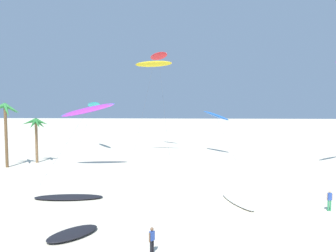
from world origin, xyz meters
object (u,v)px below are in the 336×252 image
Objects in this scene: grounded_kite_3 at (69,197)px; person_near_right at (152,239)px; flying_kite_3 at (88,110)px; person_foreground_walker at (330,199)px; flying_kite_0 at (159,56)px; grounded_kite_2 at (238,201)px; grounded_kite_1 at (73,233)px; flying_kite_1 at (153,64)px; flying_kite_6 at (216,115)px; palm_tree_2 at (5,115)px; palm_tree_1 at (36,126)px; flying_kite_2 at (93,105)px.

person_near_right reaches higher than grounded_kite_3.
flying_kite_3 is 5.46× the size of person_foreground_walker.
grounded_kite_3 is (-6.16, -31.53, -16.68)m from flying_kite_0.
grounded_kite_1 is at bearing -147.58° from grounded_kite_2.
grounded_kite_3 is (-3.14, 8.51, -0.04)m from grounded_kite_1.
flying_kite_1 reaches higher than flying_kite_6.
flying_kite_6 reaches higher than person_foreground_walker.
grounded_kite_1 is at bearing -94.50° from flying_kite_1.
person_foreground_walker is at bearing 31.10° from person_near_right.
palm_tree_2 is at bearing 131.18° from person_near_right.
palm_tree_2 is 4.96× the size of person_foreground_walker.
grounded_kite_2 is at bearing -35.25° from palm_tree_1.
person_foreground_walker reaches higher than person_near_right.
palm_tree_1 reaches higher than grounded_kite_2.
flying_kite_2 is 5.17× the size of person_foreground_walker.
palm_tree_1 is 1.17× the size of grounded_kite_2.
flying_kite_6 is 31.97m from grounded_kite_3.
palm_tree_2 reaches higher than flying_kite_6.
flying_kite_0 is 40.99m from person_foreground_walker.
palm_tree_2 is 23.15m from flying_kite_1.
person_foreground_walker is 1.09× the size of person_near_right.
person_foreground_walker is at bearing -6.39° from grounded_kite_3.
person_foreground_walker is at bearing -49.80° from flying_kite_2.
palm_tree_2 is 31.89m from flying_kite_6.
grounded_kite_2 is 12.15m from person_near_right.
flying_kite_3 is 22.33m from flying_kite_6.
flying_kite_6 is (10.26, 1.97, -8.37)m from flying_kite_1.
grounded_kite_3 is (13.14, -14.07, -6.92)m from palm_tree_2.
flying_kite_1 is 13.39m from flying_kite_6.
person_foreground_walker is (22.56, -2.53, 0.82)m from grounded_kite_3.
flying_kite_6 is 38.93m from person_near_right.
person_near_right is (-6.67, -10.14, 0.67)m from grounded_kite_2.
grounded_kite_1 reaches higher than grounded_kite_3.
flying_kite_2 is at bearing 69.66° from palm_tree_1.
flying_kite_3 is (3.71, -17.11, -0.40)m from flying_kite_2.
palm_tree_2 is at bearing -137.85° from flying_kite_0.
grounded_kite_2 is (20.97, -31.56, -7.93)m from flying_kite_2.
flying_kite_0 is at bearing 85.69° from grounded_kite_1.
flying_kite_2 is 44.23m from person_foreground_walker.
palm_tree_2 is at bearing 133.04° from grounded_kite_3.
flying_kite_0 is 15.07m from flying_kite_6.
flying_kite_1 is 29.51m from grounded_kite_3.
flying_kite_6 is 2.48× the size of grounded_kite_1.
grounded_kite_2 is at bearing -69.56° from flying_kite_1.
flying_kite_0 reaches higher than palm_tree_2.
person_foreground_walker is at bearing -77.52° from flying_kite_6.
flying_kite_6 is 6.44× the size of person_near_right.
flying_kite_1 reaches higher than palm_tree_1.
grounded_kite_2 is 3.15× the size of person_foreground_walker.
flying_kite_1 is 2.81× the size of grounded_kite_2.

